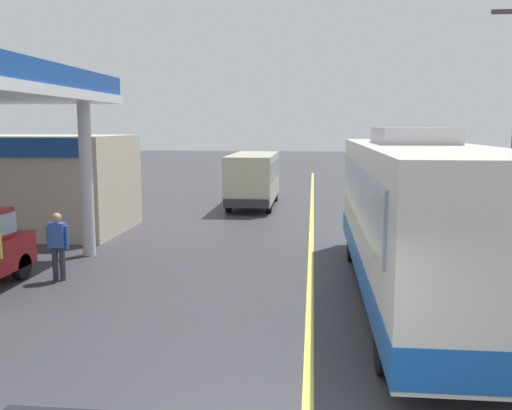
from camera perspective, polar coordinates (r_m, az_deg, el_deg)
name	(u,v)px	position (r m, az deg, el deg)	size (l,w,h in m)	color
ground	(312,210)	(25.11, 5.75, -0.49)	(120.00, 120.00, 0.00)	#38383D
lane_divider_stripe	(311,230)	(20.18, 5.70, -2.57)	(0.16, 50.00, 0.01)	#D8CC4C
coach_bus_main	(417,220)	(12.43, 16.18, -1.48)	(2.60, 11.04, 3.69)	silver
minibus_opposing_lane	(254,175)	(25.95, -0.25, 3.10)	(2.04, 6.13, 2.44)	#BFB799
pedestrian_by_shop	(58,243)	(14.26, -19.62, -3.66)	(0.55, 0.22, 1.66)	#33333F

